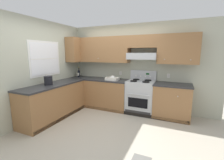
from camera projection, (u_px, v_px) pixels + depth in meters
The scene contains 10 objects.
ground_plane at pixel (96, 126), 3.64m from camera, with size 7.04×7.04×0.00m, color #B2AA99.
wall_back at pixel (132, 61), 4.60m from camera, with size 4.68×0.57×2.55m.
wall_left at pixel (49, 66), 4.24m from camera, with size 0.47×4.00×2.55m.
counter_back_run at pixel (120, 95), 4.63m from camera, with size 3.60×0.65×0.91m.
counter_left_run at pixel (54, 101), 4.05m from camera, with size 0.63×1.91×0.91m.
stove at pixel (140, 97), 4.38m from camera, with size 0.76×0.62×1.20m.
wine_bottle at pixel (79, 73), 5.11m from camera, with size 0.08×0.08×0.33m.
bowl at pixel (112, 79), 4.56m from camera, with size 0.37×0.27×0.08m.
bucket at pixel (48, 80), 3.86m from camera, with size 0.21×0.21×0.22m.
paper_towel_roll at pixel (113, 77), 4.70m from camera, with size 0.12×0.11×0.11m.
Camera 1 is at (1.72, -2.95, 1.70)m, focal length 24.68 mm.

